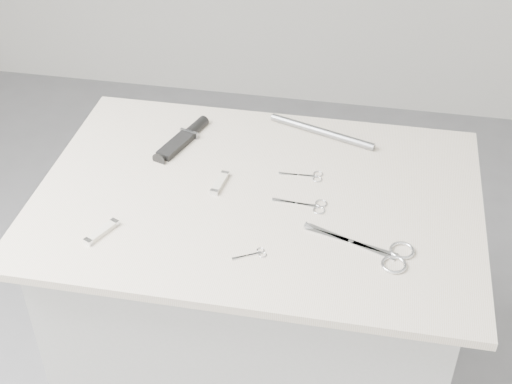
% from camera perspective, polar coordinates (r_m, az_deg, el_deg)
% --- Properties ---
extents(plinth, '(0.90, 0.60, 0.90)m').
position_cam_1_polar(plinth, '(1.94, 0.12, -11.19)').
color(plinth, '#B6B6B3').
rests_on(plinth, ground).
extents(display_board, '(1.00, 0.70, 0.02)m').
position_cam_1_polar(display_board, '(1.62, 0.14, -0.43)').
color(display_board, beige).
rests_on(display_board, plinth).
extents(large_shears, '(0.23, 0.13, 0.01)m').
position_cam_1_polar(large_shears, '(1.48, 9.95, -4.73)').
color(large_shears, silver).
rests_on(large_shears, display_board).
extents(embroidery_scissors_a, '(0.12, 0.05, 0.00)m').
position_cam_1_polar(embroidery_scissors_a, '(1.58, 4.31, -1.07)').
color(embroidery_scissors_a, silver).
rests_on(embroidery_scissors_a, display_board).
extents(embroidery_scissors_b, '(0.10, 0.04, 0.00)m').
position_cam_1_polar(embroidery_scissors_b, '(1.67, 4.21, 1.30)').
color(embroidery_scissors_b, silver).
rests_on(embroidery_scissors_b, display_board).
extents(tiny_scissors, '(0.07, 0.05, 0.00)m').
position_cam_1_polar(tiny_scissors, '(1.46, -0.20, -5.00)').
color(tiny_scissors, silver).
rests_on(tiny_scissors, display_board).
extents(sheathed_knife, '(0.09, 0.19, 0.02)m').
position_cam_1_polar(sheathed_knife, '(1.80, -5.66, 4.39)').
color(sheathed_knife, black).
rests_on(sheathed_knife, display_board).
extents(pocket_knife_a, '(0.05, 0.09, 0.01)m').
position_cam_1_polar(pocket_knife_a, '(1.54, -12.24, -3.14)').
color(pocket_knife_a, beige).
rests_on(pocket_knife_a, display_board).
extents(pocket_knife_b, '(0.03, 0.08, 0.01)m').
position_cam_1_polar(pocket_knife_b, '(1.64, -2.91, 0.73)').
color(pocket_knife_b, beige).
rests_on(pocket_knife_b, display_board).
extents(metal_rail, '(0.27, 0.11, 0.02)m').
position_cam_1_polar(metal_rail, '(1.81, 5.28, 4.83)').
color(metal_rail, gray).
rests_on(metal_rail, display_board).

